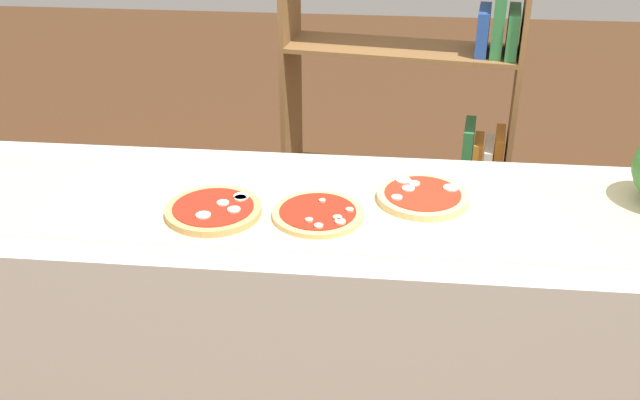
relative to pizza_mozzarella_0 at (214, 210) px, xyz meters
The scene contains 6 objects.
counter 0.57m from the pizza_mozzarella_0, 14.98° to the left, with size 2.35×0.73×0.94m, color beige.
parchment_paper 0.31m from the pizza_mozzarella_0, 14.98° to the left, with size 2.15×0.52×0.00m, color beige.
pizza_mozzarella_0 is the anchor object (origin of this frame).
pizza_mushroom_1 0.30m from the pizza_mozzarella_0, ahead, with size 0.26×0.26×0.02m.
pizza_mozzarella_2 0.62m from the pizza_mozzarella_0, 13.62° to the left, with size 0.27×0.27×0.03m.
bookshelf 1.23m from the pizza_mozzarella_0, 58.09° to the left, with size 0.96×0.40×1.70m.
Camera 1 is at (0.19, -1.91, 1.98)m, focal length 41.74 mm.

